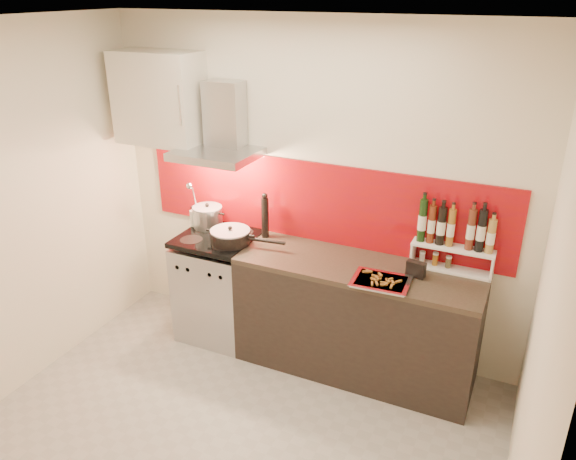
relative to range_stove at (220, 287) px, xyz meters
The scene contains 17 objects.
floor 1.37m from the range_stove, 57.42° to the right, with size 3.40×3.40×0.00m, color #9E9991.
ceiling 2.52m from the range_stove, 57.42° to the right, with size 3.40×2.80×0.02m, color white.
back_wall 1.15m from the range_stove, 23.53° to the left, with size 3.40×0.02×2.60m, color silver.
left_wall 1.71m from the range_stove, 132.40° to the right, with size 0.02×2.80×2.60m, color silver.
right_wall 2.77m from the range_stove, 24.53° to the right, with size 0.02×2.80×2.60m, color silver.
backsplash 1.12m from the range_stove, 21.33° to the left, with size 3.00×0.02×0.64m, color maroon.
range_stove is the anchor object (origin of this frame).
counter 1.20m from the range_stove, ahead, with size 1.80×0.60×0.90m.
range_hood 1.31m from the range_stove, 90.00° to the left, with size 0.62×0.50×0.61m.
upper_cabinet 1.61m from the range_stove, 166.72° to the left, with size 0.70×0.35×0.72m, color beige.
stock_pot 0.60m from the range_stove, 141.47° to the left, with size 0.25×0.25×0.21m.
saute_pan 0.55m from the range_stove, 20.20° to the right, with size 0.61×0.31×0.15m.
utensil_jar 0.65m from the range_stove, 159.34° to the left, with size 0.09×0.13×0.41m.
pepper_mill 0.75m from the range_stove, 26.34° to the left, with size 0.06×0.06×0.38m.
step_shelf 1.95m from the range_stove, ahead, with size 0.57×0.16×0.50m.
caddy_box 1.69m from the range_stove, ahead, with size 0.13×0.06×0.11m, color black.
baking_tray 1.51m from the range_stove, ahead, with size 0.41×0.32×0.03m.
Camera 1 is at (1.56, -2.41, 2.77)m, focal length 35.00 mm.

